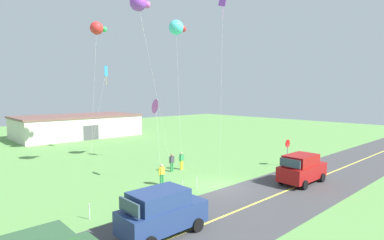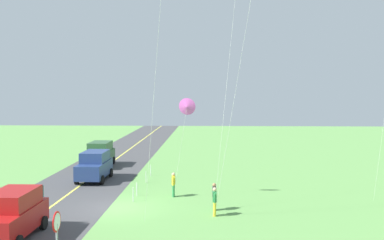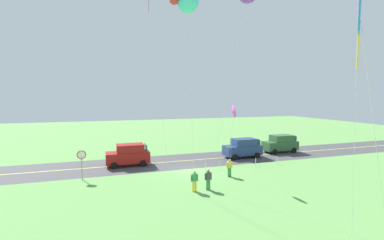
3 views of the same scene
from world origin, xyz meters
name	(u,v)px [view 3 (image 3 of 3)]	position (x,y,z in m)	size (l,w,h in m)	color
ground_plane	(189,171)	(0.00, 0.00, -0.05)	(120.00, 120.00, 0.10)	#60994C
asphalt_road	(178,161)	(0.00, -4.00, 0.00)	(120.00, 7.00, 0.00)	#424244
road_centre_stripe	(178,161)	(0.00, -4.00, 0.01)	(120.00, 0.16, 0.00)	#E5E04C
car_suv_foreground	(128,155)	(5.38, -3.78, 1.15)	(4.40, 2.12, 2.24)	maroon
car_parked_west_far	(280,143)	(-13.88, -4.58, 1.15)	(4.40, 2.12, 2.24)	#2D5633
car_parked_west_near	(243,148)	(-7.79, -3.43, 1.15)	(4.40, 2.12, 2.24)	navy
stop_sign	(82,159)	(9.65, -0.10, 1.80)	(0.76, 0.08, 2.56)	gray
person_adult_near	(229,167)	(-2.83, 3.12, 0.86)	(0.58, 0.22, 1.60)	#338C4C
person_adult_companion	(208,179)	(0.26, 5.75, 0.86)	(0.58, 0.22, 1.60)	#338C4C
person_child_watcher	(194,180)	(1.39, 5.76, 0.86)	(0.58, 0.22, 1.60)	yellow
kite_red_low	(233,112)	(-2.67, 4.02, 5.90)	(0.51, 1.47, 6.47)	silver
kite_yellow_high	(187,1)	(2.60, 7.81, 13.17)	(2.36, 2.76, 13.87)	silver
kite_green_far	(360,20)	(0.72, 18.64, 9.37)	(2.42, 0.62, 10.17)	silver
fence_post_0	(277,160)	(-9.60, 0.70, 0.45)	(0.05, 0.05, 0.90)	silver
fence_post_1	(256,162)	(-7.00, 0.70, 0.45)	(0.05, 0.05, 0.90)	silver
fence_post_2	(219,165)	(-2.89, 0.70, 0.45)	(0.05, 0.05, 0.90)	silver
fence_post_3	(206,166)	(-1.50, 0.70, 0.45)	(0.05, 0.05, 0.90)	silver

